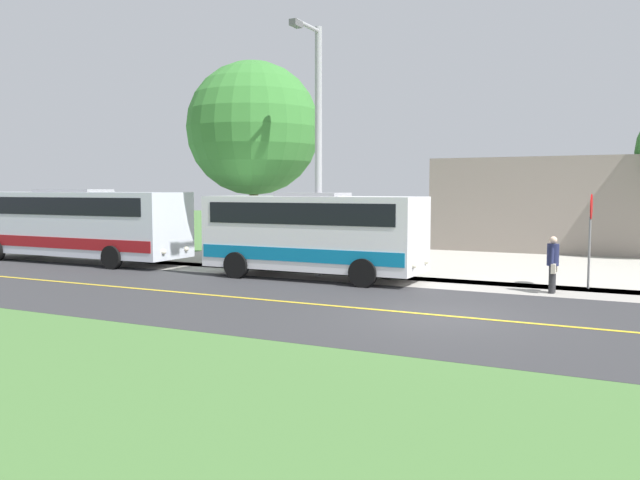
% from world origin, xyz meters
% --- Properties ---
extents(ground_plane, '(120.00, 120.00, 0.00)m').
position_xyz_m(ground_plane, '(0.00, 0.00, 0.00)').
color(ground_plane, '#477238').
extents(road_surface, '(8.00, 100.00, 0.01)m').
position_xyz_m(road_surface, '(0.00, 0.00, 0.00)').
color(road_surface, '#333335').
rests_on(road_surface, ground).
extents(sidewalk, '(2.40, 100.00, 0.01)m').
position_xyz_m(sidewalk, '(-5.20, 0.00, 0.00)').
color(sidewalk, '#9E9991').
rests_on(sidewalk, ground).
extents(parking_lot_surface, '(14.00, 36.00, 0.01)m').
position_xyz_m(parking_lot_surface, '(-12.40, 3.00, 0.00)').
color(parking_lot_surface, '#B2ADA3').
rests_on(parking_lot_surface, ground).
extents(road_centre_line, '(0.16, 100.00, 0.00)m').
position_xyz_m(road_centre_line, '(0.00, 0.00, 0.01)').
color(road_centre_line, gold).
rests_on(road_centre_line, ground).
extents(shuttle_bus_front, '(2.60, 7.62, 2.91)m').
position_xyz_m(shuttle_bus_front, '(-4.47, -5.71, 1.60)').
color(shuttle_bus_front, white).
rests_on(shuttle_bus_front, ground).
extents(transit_bus_rear, '(2.70, 10.63, 3.02)m').
position_xyz_m(transit_bus_rear, '(-4.53, -16.91, 1.66)').
color(transit_bus_rear, silver).
rests_on(transit_bus_rear, ground).
extents(pedestrian_with_bags, '(0.72, 0.34, 1.66)m').
position_xyz_m(pedestrian_with_bags, '(-4.76, 1.98, 0.89)').
color(pedestrian_with_bags, '#262628').
rests_on(pedestrian_with_bags, ground).
extents(stop_sign, '(0.76, 0.07, 2.88)m').
position_xyz_m(stop_sign, '(-6.10, 2.88, 1.96)').
color(stop_sign, slate).
rests_on(stop_sign, ground).
extents(street_light_pole, '(1.97, 0.24, 8.50)m').
position_xyz_m(street_light_pole, '(-4.88, -5.76, 4.66)').
color(street_light_pole, '#9E9EA3').
rests_on(street_light_pole, ground).
extents(tree_curbside, '(5.36, 5.36, 8.15)m').
position_xyz_m(tree_curbside, '(-7.40, -9.90, 5.46)').
color(tree_curbside, brown).
rests_on(tree_curbside, ground).
extents(commercial_building, '(10.00, 17.85, 4.55)m').
position_xyz_m(commercial_building, '(-21.40, 3.68, 2.27)').
color(commercial_building, gray).
rests_on(commercial_building, ground).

